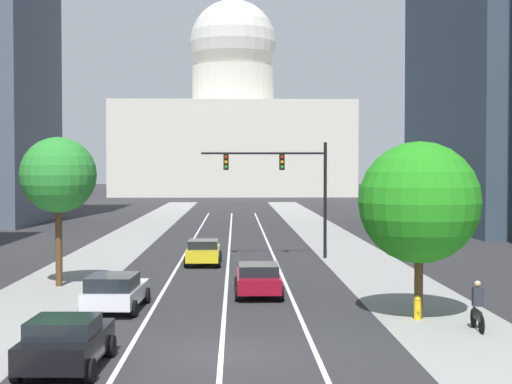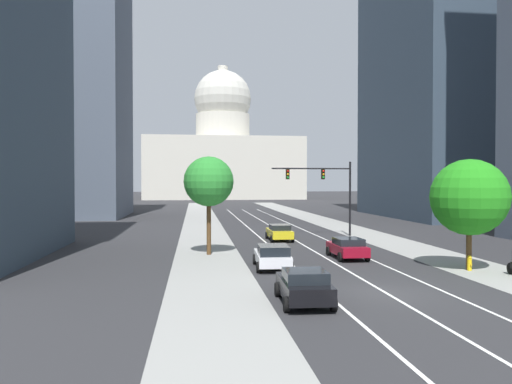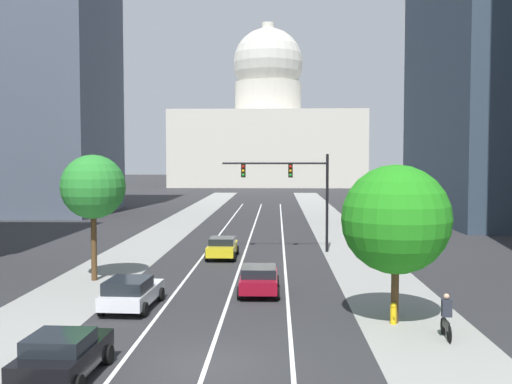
# 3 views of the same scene
# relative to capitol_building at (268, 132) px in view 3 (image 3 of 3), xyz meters

# --- Properties ---
(ground_plane) EXTENTS (400.00, 400.00, 0.00)m
(ground_plane) POSITION_rel_capitol_building_xyz_m (0.00, -93.94, -13.86)
(ground_plane) COLOR #2B2B2D
(sidewalk_left) EXTENTS (4.61, 130.00, 0.01)m
(sidewalk_left) POSITION_rel_capitol_building_xyz_m (-7.96, -98.94, -13.85)
(sidewalk_left) COLOR gray
(sidewalk_left) RESTS_ON ground
(sidewalk_right) EXTENTS (4.61, 130.00, 0.01)m
(sidewalk_right) POSITION_rel_capitol_building_xyz_m (7.96, -98.94, -13.85)
(sidewalk_right) COLOR gray
(sidewalk_right) RESTS_ON ground
(lane_stripe_left) EXTENTS (0.16, 90.00, 0.01)m
(lane_stripe_left) POSITION_rel_capitol_building_xyz_m (-2.83, -108.94, -13.85)
(lane_stripe_left) COLOR white
(lane_stripe_left) RESTS_ON ground
(lane_stripe_center) EXTENTS (0.16, 90.00, 0.01)m
(lane_stripe_center) POSITION_rel_capitol_building_xyz_m (0.00, -108.94, -13.85)
(lane_stripe_center) COLOR white
(lane_stripe_center) RESTS_ON ground
(lane_stripe_right) EXTENTS (0.16, 90.00, 0.01)m
(lane_stripe_right) POSITION_rel_capitol_building_xyz_m (2.83, -108.94, -13.85)
(lane_stripe_right) COLOR white
(lane_stripe_right) RESTS_ON ground
(office_tower_far_left) EXTENTS (18.32, 19.22, 42.59)m
(office_tower_far_left) POSITION_rel_capitol_building_xyz_m (-28.13, -79.20, 7.47)
(office_tower_far_left) COLOR #4C5666
(office_tower_far_left) RESTS_ON ground
(capitol_building) EXTENTS (47.35, 29.43, 41.51)m
(capitol_building) POSITION_rel_capitol_building_xyz_m (0.00, 0.00, 0.00)
(capitol_building) COLOR beige
(capitol_building) RESTS_ON ground
(car_yellow) EXTENTS (2.04, 4.28, 1.43)m
(car_yellow) POSITION_rel_capitol_building_xyz_m (-1.41, -112.93, -13.10)
(car_yellow) COLOR yellow
(car_yellow) RESTS_ON ground
(car_white) EXTENTS (2.28, 4.38, 1.46)m
(car_white) POSITION_rel_capitol_building_xyz_m (-4.25, -126.90, -13.08)
(car_white) COLOR silver
(car_white) RESTS_ON ground
(car_crimson) EXTENTS (2.07, 4.07, 1.41)m
(car_crimson) POSITION_rel_capitol_building_xyz_m (1.41, -123.63, -13.10)
(car_crimson) COLOR maroon
(car_crimson) RESTS_ON ground
(car_black) EXTENTS (2.23, 4.07, 1.48)m
(car_black) POSITION_rel_capitol_building_xyz_m (-4.24, -135.46, -13.08)
(car_black) COLOR black
(car_black) RESTS_ON ground
(traffic_signal_mast) EXTENTS (7.72, 0.39, 7.13)m
(traffic_signal_mast) POSITION_rel_capitol_building_xyz_m (3.61, -110.06, -8.84)
(traffic_signal_mast) COLOR black
(traffic_signal_mast) RESTS_ON ground
(fire_hydrant) EXTENTS (0.26, 0.35, 0.91)m
(fire_hydrant) POSITION_rel_capitol_building_xyz_m (7.08, -128.98, -13.39)
(fire_hydrant) COLOR yellow
(fire_hydrant) RESTS_ON ground
(cyclist) EXTENTS (0.37, 1.70, 1.72)m
(cyclist) POSITION_rel_capitol_building_xyz_m (8.68, -130.90, -13.00)
(cyclist) COLOR black
(cyclist) RESTS_ON ground
(street_tree_mid_left) EXTENTS (3.56, 3.56, 7.01)m
(street_tree_mid_left) POSITION_rel_capitol_building_xyz_m (-7.86, -120.70, -8.65)
(street_tree_mid_left) COLOR #51381E
(street_tree_mid_left) RESTS_ON ground
(street_tree_near_right) EXTENTS (4.49, 4.49, 6.55)m
(street_tree_near_right) POSITION_rel_capitol_building_xyz_m (7.18, -128.72, -9.57)
(street_tree_near_right) COLOR #51381E
(street_tree_near_right) RESTS_ON ground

